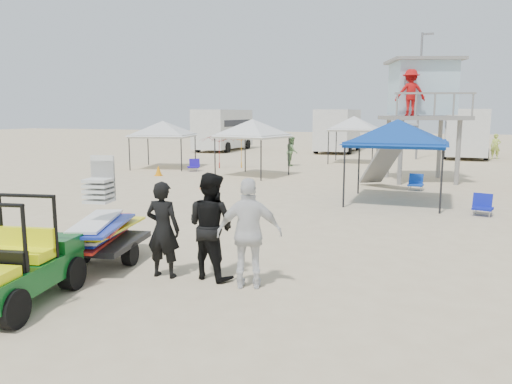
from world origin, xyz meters
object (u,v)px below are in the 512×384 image
(canopy_blue, at_px, (398,124))
(surf_trailer, at_px, (104,226))
(lifeguard_tower, at_px, (422,93))
(utility_cart, at_px, (12,257))
(man_left, at_px, (163,230))

(canopy_blue, bearing_deg, surf_trailer, -118.30)
(surf_trailer, relative_size, lifeguard_tower, 0.45)
(canopy_blue, bearing_deg, utility_cart, -113.25)
(utility_cart, xyz_separation_m, lifeguard_tower, (5.46, 17.60, 3.09))
(man_left, height_order, canopy_blue, canopy_blue)
(utility_cart, distance_m, man_left, 2.54)
(utility_cart, bearing_deg, lifeguard_tower, 72.75)
(surf_trailer, xyz_separation_m, lifeguard_tower, (5.46, 15.26, 3.10))
(utility_cart, distance_m, canopy_blue, 12.65)
(surf_trailer, relative_size, man_left, 1.30)
(surf_trailer, distance_m, man_left, 1.55)
(utility_cart, height_order, man_left, man_left)
(man_left, xyz_separation_m, canopy_blue, (3.42, 9.46, 1.77))
(utility_cart, relative_size, man_left, 1.33)
(utility_cart, height_order, canopy_blue, canopy_blue)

